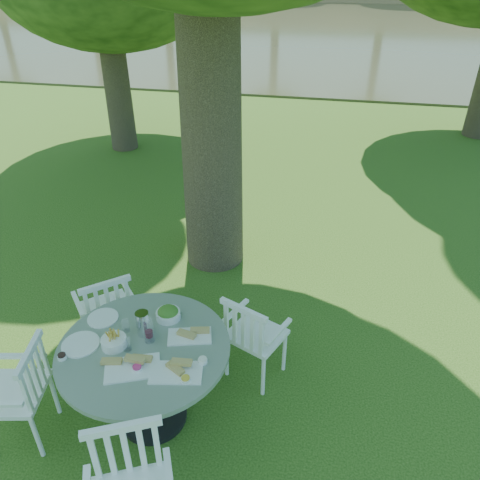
# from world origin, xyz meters

# --- Properties ---
(ground) EXTENTS (140.00, 140.00, 0.00)m
(ground) POSITION_xyz_m (0.00, 0.00, 0.00)
(ground) COLOR #1E3F0D
(ground) RESTS_ON ground
(table) EXTENTS (1.32, 1.32, 0.82)m
(table) POSITION_xyz_m (-0.41, -1.42, 0.65)
(table) COLOR black
(table) RESTS_ON ground
(chair_ne) EXTENTS (0.59, 0.58, 0.91)m
(chair_ne) POSITION_xyz_m (0.31, -0.82, 0.53)
(chair_ne) COLOR white
(chair_ne) RESTS_ON ground
(chair_nw) EXTENTS (0.63, 0.63, 0.92)m
(chair_nw) POSITION_xyz_m (-1.07, -0.76, 0.54)
(chair_nw) COLOR white
(chair_nw) RESTS_ON ground
(chair_sw) EXTENTS (0.52, 0.55, 0.92)m
(chair_sw) POSITION_xyz_m (-1.28, -1.75, 0.54)
(chair_sw) COLOR white
(chair_sw) RESTS_ON ground
(tableware) EXTENTS (1.15, 0.86, 0.21)m
(tableware) POSITION_xyz_m (-0.46, -1.36, 0.86)
(tableware) COLOR white
(tableware) RESTS_ON table
(river) EXTENTS (100.00, 28.00, 0.12)m
(river) POSITION_xyz_m (0.00, 23.00, 0.00)
(river) COLOR #373921
(river) RESTS_ON ground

